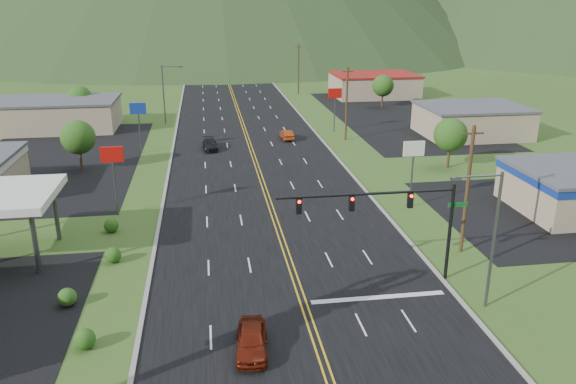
{
  "coord_description": "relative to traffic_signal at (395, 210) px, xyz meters",
  "views": [
    {
      "loc": [
        -5.68,
        -19.41,
        18.67
      ],
      "look_at": [
        0.35,
        21.14,
        4.5
      ],
      "focal_mm": 35.0,
      "sensor_mm": 36.0,
      "label": 1
    }
  ],
  "objects": [
    {
      "name": "streetlight_east",
      "position": [
        4.7,
        -4.0,
        -0.15
      ],
      "size": [
        3.28,
        0.25,
        9.0
      ],
      "color": "#59595E",
      "rests_on": "ground"
    },
    {
      "name": "car_dark_mid",
      "position": [
        -11.76,
        38.26,
        -4.68
      ],
      "size": [
        2.13,
        4.59,
        1.3
      ],
      "primitive_type": "imported",
      "rotation": [
        0.0,
        0.0,
        0.07
      ],
      "color": "black",
      "rests_on": "ground"
    },
    {
      "name": "traffic_signal",
      "position": [
        0.0,
        0.0,
        0.0
      ],
      "size": [
        13.1,
        0.43,
        7.0
      ],
      "color": "black",
      "rests_on": "ground"
    },
    {
      "name": "building_east_mid",
      "position": [
        25.52,
        41.0,
        -3.17
      ],
      "size": [
        14.4,
        11.4,
        4.3
      ],
      "color": "tan",
      "rests_on": "ground"
    },
    {
      "name": "tree_west_a",
      "position": [
        -26.48,
        31.0,
        -1.44
      ],
      "size": [
        3.84,
        3.84,
        5.82
      ],
      "color": "#382314",
      "rests_on": "ground"
    },
    {
      "name": "tree_east_b",
      "position": [
        19.52,
        64.0,
        -1.44
      ],
      "size": [
        3.84,
        3.84,
        5.82
      ],
      "color": "#382314",
      "rests_on": "ground"
    },
    {
      "name": "building_east_far",
      "position": [
        21.52,
        76.0,
        -3.07
      ],
      "size": [
        16.4,
        12.4,
        4.5
      ],
      "color": "tan",
      "rests_on": "ground"
    },
    {
      "name": "pole_sign_west_a",
      "position": [
        -20.48,
        16.0,
        -0.28
      ],
      "size": [
        2.0,
        0.18,
        6.4
      ],
      "color": "#59595E",
      "rests_on": "ground"
    },
    {
      "name": "pole_sign_east_b",
      "position": [
        6.52,
        46.0,
        -0.28
      ],
      "size": [
        2.0,
        0.18,
        6.4
      ],
      "color": "#59595E",
      "rests_on": "ground"
    },
    {
      "name": "tree_east_a",
      "position": [
        15.52,
        26.0,
        -1.44
      ],
      "size": [
        3.84,
        3.84,
        5.82
      ],
      "color": "#382314",
      "rests_on": "ground"
    },
    {
      "name": "utility_pole_b",
      "position": [
        7.02,
        41.0,
        -0.2
      ],
      "size": [
        1.6,
        0.28,
        10.0
      ],
      "color": "#382314",
      "rests_on": "ground"
    },
    {
      "name": "building_west_far",
      "position": [
        -34.48,
        54.0,
        -3.07
      ],
      "size": [
        18.4,
        11.4,
        4.5
      ],
      "color": "tan",
      "rests_on": "ground"
    },
    {
      "name": "pole_sign_west_b",
      "position": [
        -20.48,
        38.0,
        -0.28
      ],
      "size": [
        2.0,
        0.18,
        6.4
      ],
      "color": "#59595E",
      "rests_on": "ground"
    },
    {
      "name": "car_red_far",
      "position": [
        -1.06,
        42.33,
        -4.67
      ],
      "size": [
        1.57,
        4.04,
        1.31
      ],
      "primitive_type": "imported",
      "rotation": [
        0.0,
        0.0,
        3.19
      ],
      "color": "#943410",
      "rests_on": "ground"
    },
    {
      "name": "pole_sign_east_a",
      "position": [
        6.52,
        14.0,
        -0.28
      ],
      "size": [
        2.0,
        0.18,
        6.4
      ],
      "color": "#59595E",
      "rests_on": "ground"
    },
    {
      "name": "utility_pole_d",
      "position": [
        7.02,
        121.0,
        -0.2
      ],
      "size": [
        1.6,
        0.28,
        10.0
      ],
      "color": "#382314",
      "rests_on": "ground"
    },
    {
      "name": "car_red_near",
      "position": [
        -10.23,
        -6.72,
        -4.6
      ],
      "size": [
        2.12,
        4.43,
        1.46
      ],
      "primitive_type": "imported",
      "rotation": [
        0.0,
        0.0,
        -0.09
      ],
      "color": "#64190B",
      "rests_on": "ground"
    },
    {
      "name": "streetlight_west",
      "position": [
        -18.16,
        56.0,
        -0.15
      ],
      "size": [
        3.28,
        0.25,
        9.0
      ],
      "color": "#59595E",
      "rests_on": "ground"
    },
    {
      "name": "tree_west_b",
      "position": [
        -31.48,
        58.0,
        -1.44
      ],
      "size": [
        3.84,
        3.84,
        5.82
      ],
      "color": "#382314",
      "rests_on": "ground"
    },
    {
      "name": "utility_pole_c",
      "position": [
        7.02,
        81.0,
        -0.2
      ],
      "size": [
        1.6,
        0.28,
        10.0
      ],
      "color": "#382314",
      "rests_on": "ground"
    },
    {
      "name": "utility_pole_a",
      "position": [
        7.02,
        4.0,
        -0.2
      ],
      "size": [
        1.6,
        0.28,
        10.0
      ],
      "color": "#382314",
      "rests_on": "ground"
    }
  ]
}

